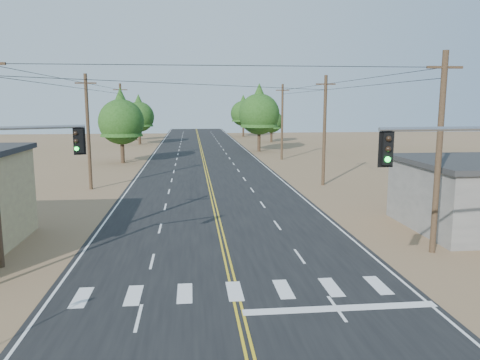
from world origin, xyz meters
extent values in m
cube|color=black|center=(0.00, 30.00, 0.01)|extent=(15.00, 200.00, 0.02)
cylinder|color=#4C3826|center=(-10.50, 32.00, 5.00)|extent=(0.30, 0.30, 10.00)
cube|color=#4C3826|center=(-10.50, 32.00, 9.20)|extent=(1.80, 0.12, 0.12)
cylinder|color=#4C3826|center=(-10.50, 52.00, 5.00)|extent=(0.30, 0.30, 10.00)
cube|color=#4C3826|center=(-10.50, 52.00, 9.20)|extent=(1.80, 0.12, 0.12)
cylinder|color=#4C3826|center=(10.50, 12.00, 5.00)|extent=(0.30, 0.30, 10.00)
cube|color=#4C3826|center=(10.50, 12.00, 9.20)|extent=(1.80, 0.12, 0.12)
cylinder|color=#4C3826|center=(10.50, 32.00, 5.00)|extent=(0.30, 0.30, 10.00)
cube|color=#4C3826|center=(10.50, 32.00, 9.20)|extent=(1.80, 0.12, 0.12)
cylinder|color=#4C3826|center=(10.50, 52.00, 5.00)|extent=(0.30, 0.30, 10.00)
cube|color=#4C3826|center=(10.50, 52.00, 9.20)|extent=(1.80, 0.12, 0.12)
cylinder|color=gray|center=(-8.39, 9.57, 6.54)|extent=(4.64, 2.21, 0.15)
cube|color=black|center=(-6.35, 10.50, 5.94)|extent=(0.41, 0.38, 1.01)
sphere|color=black|center=(-6.42, 10.35, 6.27)|extent=(0.18, 0.18, 0.18)
sphere|color=black|center=(-6.42, 10.35, 5.94)|extent=(0.18, 0.18, 0.18)
sphere|color=#0CE533|center=(-6.42, 10.35, 5.62)|extent=(0.18, 0.18, 0.18)
cylinder|color=gray|center=(7.41, 4.81, 6.67)|extent=(6.21, 0.61, 0.15)
cube|color=black|center=(4.59, 4.60, 6.06)|extent=(0.35, 0.31, 1.03)
sphere|color=black|center=(4.58, 4.43, 6.39)|extent=(0.19, 0.19, 0.19)
sphere|color=black|center=(4.58, 4.43, 6.06)|extent=(0.19, 0.19, 0.19)
sphere|color=#0CE533|center=(4.58, 4.43, 5.73)|extent=(0.19, 0.19, 0.19)
cylinder|color=#3F2D1E|center=(-10.30, 50.43, 1.70)|extent=(0.50, 0.50, 3.40)
cone|color=#1D4313|center=(-10.30, 50.43, 6.42)|extent=(5.29, 5.29, 6.05)
sphere|color=#1D4313|center=(-10.30, 50.43, 5.20)|extent=(5.67, 5.67, 5.67)
cylinder|color=#3F2D1E|center=(-11.04, 77.96, 1.65)|extent=(0.49, 0.49, 3.31)
cone|color=#1D4313|center=(-11.04, 77.96, 6.25)|extent=(5.14, 5.14, 5.88)
sphere|color=#1D4313|center=(-11.04, 77.96, 5.05)|extent=(5.51, 5.51, 5.51)
cylinder|color=#3F2D1E|center=(-12.89, 88.47, 1.19)|extent=(0.44, 0.44, 2.38)
cone|color=#1D4313|center=(-12.89, 88.47, 4.49)|extent=(3.70, 3.70, 4.23)
sphere|color=#1D4313|center=(-12.89, 88.47, 3.63)|extent=(3.96, 3.96, 3.96)
cylinder|color=#3F2D1E|center=(9.00, 62.96, 1.91)|extent=(0.49, 0.49, 3.82)
cone|color=#1D4313|center=(9.00, 62.96, 7.21)|extent=(5.94, 5.94, 6.79)
sphere|color=#1D4313|center=(9.00, 62.96, 5.83)|extent=(6.36, 6.36, 6.36)
cylinder|color=#3F2D1E|center=(14.00, 80.50, 1.32)|extent=(0.45, 0.45, 2.63)
cone|color=#1D4313|center=(14.00, 80.50, 4.97)|extent=(4.10, 4.10, 4.68)
sphere|color=#1D4313|center=(14.00, 80.50, 4.02)|extent=(4.39, 4.39, 4.39)
cylinder|color=#3F2D1E|center=(10.26, 96.38, 1.71)|extent=(0.45, 0.45, 3.41)
cone|color=#1D4313|center=(10.26, 96.38, 6.45)|extent=(5.31, 5.31, 6.07)
sphere|color=#1D4313|center=(10.26, 96.38, 5.22)|extent=(5.69, 5.69, 5.69)
camera|label=1|loc=(-1.65, -9.78, 7.50)|focal=35.00mm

